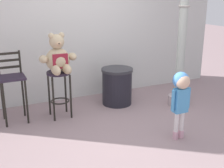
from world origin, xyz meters
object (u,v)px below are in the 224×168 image
object	(u,v)px
child_walking	(181,91)
bar_chair_empty	(12,82)
teddy_bear	(58,58)
lamppost	(182,38)
bar_stool_with_teddy	(59,85)
trash_bin	(117,86)

from	to	relation	value
child_walking	bar_chair_empty	size ratio (longest dim) A/B	0.87
teddy_bear	lamppost	world-z (taller)	lamppost
child_walking	bar_stool_with_teddy	bearing A→B (deg)	3.93
bar_chair_empty	bar_stool_with_teddy	bearing A→B (deg)	-11.27
teddy_bear	trash_bin	xyz separation A→B (m)	(1.13, 0.16, -0.67)
bar_stool_with_teddy	bar_chair_empty	size ratio (longest dim) A/B	0.69
child_walking	trash_bin	distance (m)	1.66
teddy_bear	child_walking	distance (m)	1.98
teddy_bear	child_walking	size ratio (longest dim) A/B	0.64
bar_stool_with_teddy	bar_chair_empty	world-z (taller)	bar_chair_empty
teddy_bear	bar_chair_empty	xyz separation A→B (m)	(-0.71, 0.17, -0.35)
bar_stool_with_teddy	child_walking	distance (m)	1.98
bar_stool_with_teddy	trash_bin	xyz separation A→B (m)	(1.13, 0.12, -0.21)
teddy_bear	child_walking	world-z (taller)	teddy_bear
teddy_bear	trash_bin	size ratio (longest dim) A/B	0.92
bar_stool_with_teddy	trash_bin	world-z (taller)	bar_stool_with_teddy
teddy_bear	trash_bin	distance (m)	1.32
bar_stool_with_teddy	teddy_bear	size ratio (longest dim) A/B	1.25
trash_bin	bar_stool_with_teddy	bearing A→B (deg)	-173.69
child_walking	teddy_bear	bearing A→B (deg)	4.54
bar_chair_empty	child_walking	bearing A→B (deg)	-38.64
lamppost	bar_chair_empty	world-z (taller)	lamppost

